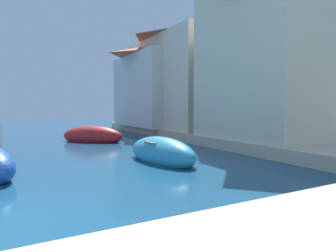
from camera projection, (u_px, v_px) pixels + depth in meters
name	position (u px, v px, depth m)	size (l,w,h in m)	color
quay_promenade	(178.00, 193.00, 6.09)	(44.00, 32.00, 0.50)	beige
moored_boat_1	(92.00, 136.00, 17.05)	(3.57, 3.54, 1.20)	#B21E1E
moored_boat_5	(162.00, 153.00, 10.90)	(1.77, 3.76, 1.19)	teal
waterfront_building_main	(274.00, 51.00, 14.65)	(5.89, 6.43, 8.45)	beige
waterfront_building_annex	(184.00, 77.00, 22.20)	(5.55, 10.01, 7.44)	beige
waterfront_building_far	(169.00, 83.00, 24.34)	(7.23, 8.47, 6.76)	beige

